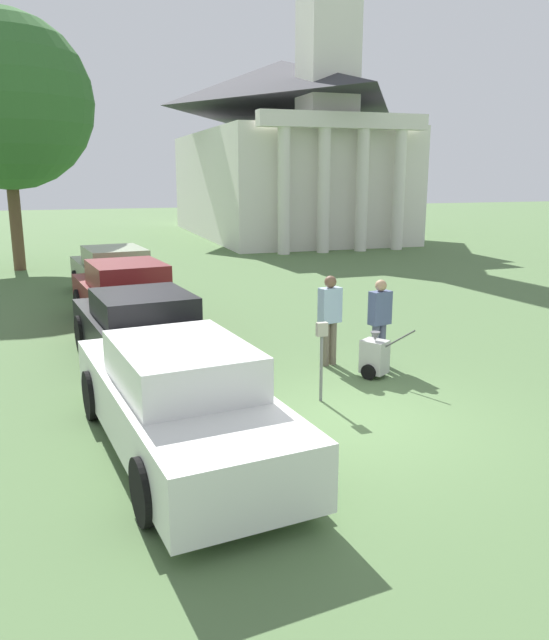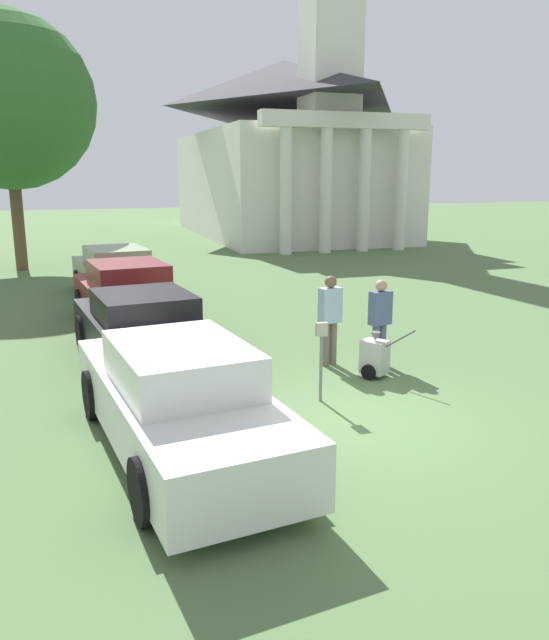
% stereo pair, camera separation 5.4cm
% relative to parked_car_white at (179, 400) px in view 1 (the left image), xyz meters
% --- Properties ---
extents(ground_plane, '(120.00, 120.00, 0.00)m').
position_rel_parked_car_white_xyz_m(ground_plane, '(2.54, 0.29, -0.71)').
color(ground_plane, '#517042').
extents(parked_car_white, '(2.39, 5.37, 1.52)m').
position_rel_parked_car_white_xyz_m(parked_car_white, '(0.00, 0.00, 0.00)').
color(parked_car_white, silver).
rests_on(parked_car_white, ground_plane).
extents(parked_car_black, '(2.48, 4.82, 1.43)m').
position_rel_parked_car_white_xyz_m(parked_car_black, '(-0.00, 4.05, -0.03)').
color(parked_car_black, black).
rests_on(parked_car_black, ground_plane).
extents(parked_car_maroon, '(2.41, 5.00, 1.58)m').
position_rel_parked_car_white_xyz_m(parked_car_maroon, '(-0.00, 7.19, 0.02)').
color(parked_car_maroon, maroon).
rests_on(parked_car_maroon, ground_plane).
extents(parked_car_sage, '(2.40, 5.23, 1.51)m').
position_rel_parked_car_white_xyz_m(parked_car_sage, '(-0.00, 10.94, -0.01)').
color(parked_car_sage, gray).
rests_on(parked_car_sage, ground_plane).
extents(parking_meter, '(0.18, 0.09, 1.31)m').
position_rel_parked_car_white_xyz_m(parking_meter, '(2.48, 1.13, 0.21)').
color(parking_meter, slate).
rests_on(parking_meter, ground_plane).
extents(person_worker, '(0.46, 0.30, 1.74)m').
position_rel_parked_car_white_xyz_m(person_worker, '(3.38, 2.89, 0.28)').
color(person_worker, '#665B4C').
rests_on(person_worker, ground_plane).
extents(person_supervisor, '(0.46, 0.32, 1.66)m').
position_rel_parked_car_white_xyz_m(person_supervisor, '(4.28, 2.59, 0.24)').
color(person_supervisor, '#515670').
rests_on(person_supervisor, ground_plane).
extents(equipment_cart, '(0.71, 0.93, 1.00)m').
position_rel_parked_car_white_xyz_m(equipment_cart, '(3.87, 1.96, -0.32)').
color(equipment_cart, '#B2B2AD').
rests_on(equipment_cart, ground_plane).
extents(church, '(9.86, 17.56, 25.19)m').
position_rel_parked_car_white_xyz_m(church, '(11.02, 27.41, 4.86)').
color(church, silver).
rests_on(church, ground_plane).
extents(shade_tree, '(6.31, 6.31, 9.29)m').
position_rel_parked_car_white_xyz_m(shade_tree, '(-3.03, 17.80, 5.42)').
color(shade_tree, brown).
rests_on(shade_tree, ground_plane).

